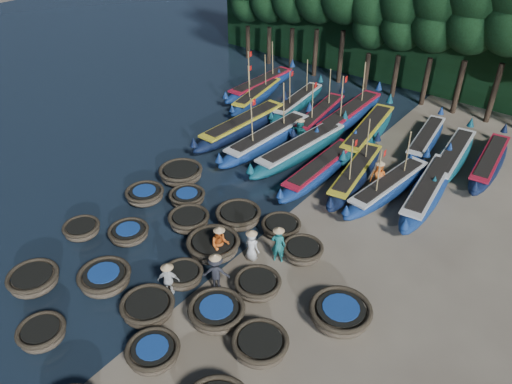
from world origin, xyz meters
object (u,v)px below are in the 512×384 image
Objects in this scene: coracle_12 at (183,276)px; long_boat_2 at (243,125)px; long_boat_13 at (350,115)px; fisherman_2 at (220,244)px; long_boat_15 at (426,139)px; long_boat_16 at (452,157)px; long_boat_3 at (268,138)px; long_boat_5 at (321,169)px; coracle_16 at (189,220)px; coracle_6 at (105,278)px; coracle_18 at (258,285)px; coracle_19 at (340,313)px; coracle_11 at (129,233)px; coracle_15 at (145,195)px; coracle_10 at (82,229)px; coracle_17 at (213,246)px; long_boat_14 at (368,132)px; fisherman_3 at (216,272)px; coracle_2 at (42,334)px; long_boat_11 at (297,102)px; coracle_5 at (34,280)px; coracle_23 at (281,227)px; coracle_13 at (217,312)px; long_boat_7 at (389,187)px; coracle_14 at (260,345)px; long_boat_6 at (355,174)px; long_boat_10 at (257,96)px; long_boat_17 at (489,162)px; coracle_8 at (153,352)px; fisherman_0 at (252,245)px; coracle_22 at (238,216)px; coracle_21 at (187,197)px; fisherman_6 at (378,176)px; fisherman_5 at (300,132)px; fisherman_4 at (169,279)px; long_boat_8 at (428,190)px; long_boat_9 at (261,85)px; long_boat_4 at (301,148)px; coracle_24 at (303,251)px; long_boat_12 at (319,116)px.

long_boat_2 reaches higher than coracle_12.
long_boat_13 is 4.73× the size of fisherman_2.
long_boat_15 is 2.43m from long_boat_16.
long_boat_2 is 1.00× the size of long_boat_13.
long_boat_5 is (4.38, -1.01, -0.06)m from long_boat_3.
coracle_6 is at bearing -89.54° from coracle_16.
coracle_12 is 0.93× the size of coracle_18.
coracle_19 reaches higher than coracle_16.
coracle_15 is (-1.76, 2.58, 0.04)m from coracle_11.
coracle_17 reaches higher than coracle_10.
coracle_17 is 0.27× the size of long_boat_13.
fisherman_3 reaches higher than long_boat_14.
coracle_2 is 23.16m from long_boat_11.
long_boat_5 is at bearing 71.40° from coracle_5.
long_boat_13 is at bearing 104.33° from coracle_23.
long_boat_3 reaches higher than coracle_13.
coracle_23 is 6.64m from long_boat_7.
coracle_14 is 12.26m from long_boat_7.
coracle_6 is 6.39m from coracle_18.
long_boat_15 is at bearing 57.57° from coracle_15.
long_boat_6 is 5.02m from long_boat_14.
long_boat_10 reaches higher than coracle_12.
coracle_17 is 0.31× the size of long_boat_17.
coracle_8 is 1.33× the size of fisherman_0.
coracle_5 is 9.48m from coracle_22.
long_boat_3 is 6.16m from long_boat_6.
fisherman_2 is (4.22, -2.22, 0.53)m from coracle_21.
long_boat_11 is 0.85× the size of long_boat_14.
long_boat_7 is at bearing 65.31° from coracle_17.
fisherman_0 is (7.41, 3.64, 0.47)m from coracle_10.
long_boat_17 reaches higher than coracle_23.
fisherman_6 is at bearing -1.14° from long_boat_2.
long_boat_6 is (-2.78, 12.30, 0.10)m from coracle_14.
coracle_23 is at bearing 63.36° from coracle_6.
coracle_16 is at bearing -3.33° from coracle_15.
long_boat_7 is 0.88× the size of long_boat_13.
fisherman_6 reaches higher than coracle_12.
coracle_13 is 0.27× the size of long_boat_16.
fisherman_5 is (-5.34, 13.86, 0.44)m from coracle_13.
coracle_2 reaches higher than coracle_8.
long_boat_6 reaches higher than long_boat_10.
fisherman_4 is at bearing 33.82° from coracle_5.
fisherman_0 is at bearing -121.62° from long_boat_8.
long_boat_9 is 4.38× the size of fisherman_2.
coracle_19 is 0.34× the size of long_boat_15.
long_boat_9 is at bearing 146.59° from long_boat_4.
coracle_24 is at bearing -113.15° from long_boat_17.
fisherman_6 reaches higher than fisherman_0.
long_boat_4 reaches higher than long_boat_15.
long_boat_16 is (9.01, 0.05, 0.01)m from long_boat_12.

